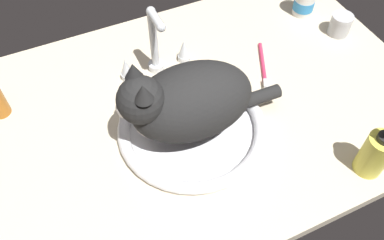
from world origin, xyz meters
TOP-DOWN VIEW (x-y plane):
  - countertop at (0.00, 0.00)cm, footprint 117.88×73.99cm
  - sink_basin at (-1.37, -6.25)cm, footprint 33.66×33.66cm
  - faucet at (-1.37, 15.15)cm, footprint 18.81×9.17cm
  - cat at (-3.05, -6.18)cm, footprint 37.57×18.22cm
  - soap_pump_bottle at (28.29, -30.74)cm, footprint 5.90×5.90cm
  - pill_bottle at (45.81, 19.03)cm, footprint 6.01×6.01cm
  - metal_jar at (49.88, 7.42)cm, footprint 5.87×5.87cm
  - toothbrush at (23.74, 4.18)cm, footprint 8.14×15.47cm

SIDE VIEW (x-z plane):
  - countertop at x=0.00cm, z-range 0.00..3.00cm
  - toothbrush at x=23.74cm, z-range 2.78..4.48cm
  - sink_basin at x=-1.37cm, z-range 2.84..5.64cm
  - metal_jar at x=49.88cm, z-range 3.02..8.92cm
  - pill_bottle at x=45.81cm, z-range 2.66..12.29cm
  - soap_pump_bottle at x=28.29cm, z-range 1.12..16.21cm
  - faucet at x=-1.37cm, z-range 0.66..19.77cm
  - cat at x=-3.05cm, z-range 4.12..23.84cm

